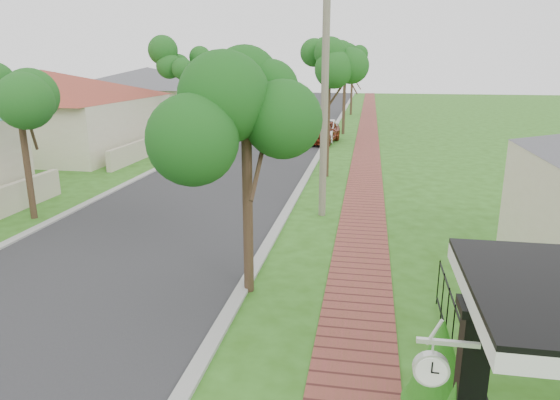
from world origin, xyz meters
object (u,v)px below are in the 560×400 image
Objects in this scene: parked_car_red at (322,132)px; near_tree at (246,114)px; parked_car_white at (323,131)px; utility_pole at (325,87)px; station_clock at (432,366)px.

near_tree is at bearing -80.18° from parked_car_red.
near_tree is at bearing -89.26° from parked_car_white.
parked_car_red is 1.04× the size of parked_car_white.
near_tree is 6.16m from utility_pole.
station_clock is at bearing -82.78° from parked_car_white.
parked_car_white is 0.49× the size of utility_pole.
station_clock is at bearing -73.51° from parked_car_red.
near_tree is (0.40, -22.49, 3.30)m from parked_car_white.
utility_pole is at bearing -75.82° from parked_car_red.
near_tree is at bearing 121.42° from station_clock.
station_clock reaches higher than parked_car_red.
near_tree is 0.60× the size of utility_pole.
parked_car_red is 0.85m from parked_car_white.
parked_car_red is at bearing 95.41° from utility_pole.
utility_pole is at bearing -85.14° from parked_car_white.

